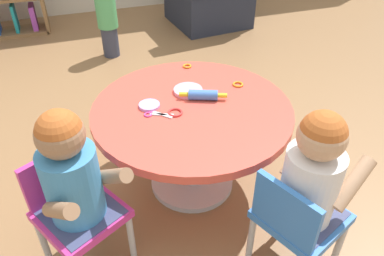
% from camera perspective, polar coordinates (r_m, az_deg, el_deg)
% --- Properties ---
extents(ground_plane, '(10.00, 10.00, 0.00)m').
position_cam_1_polar(ground_plane, '(2.08, 0.00, -8.24)').
color(ground_plane, olive).
extents(craft_table, '(0.95, 0.95, 0.49)m').
position_cam_1_polar(craft_table, '(1.83, 0.00, 0.37)').
color(craft_table, silver).
rests_on(craft_table, ground).
extents(child_chair_left, '(0.41, 0.41, 0.54)m').
position_cam_1_polar(child_chair_left, '(1.61, -17.22, -11.63)').
color(child_chair_left, '#B7B7BC').
rests_on(child_chair_left, ground).
extents(seated_child_left, '(0.40, 0.43, 0.51)m').
position_cam_1_polar(seated_child_left, '(1.43, -17.95, -6.37)').
color(seated_child_left, '#3F4772').
rests_on(seated_child_left, ground).
extents(child_chair_right, '(0.39, 0.39, 0.54)m').
position_cam_1_polar(child_chair_right, '(1.56, 15.54, -13.22)').
color(child_chair_right, '#B7B7BC').
rests_on(child_chair_right, ground).
extents(seated_child_right, '(0.42, 0.38, 0.51)m').
position_cam_1_polar(seated_child_right, '(1.43, 17.93, -6.38)').
color(seated_child_right, '#3F4772').
rests_on(seated_child_right, ground).
extents(toddler_standing, '(0.17, 0.17, 0.67)m').
position_cam_1_polar(toddler_standing, '(3.34, -12.80, 16.33)').
color(toddler_standing, '#33384C').
rests_on(toddler_standing, ground).
extents(rolling_pin, '(0.22, 0.11, 0.05)m').
position_cam_1_polar(rolling_pin, '(1.81, 1.68, 5.04)').
color(rolling_pin, '#3F72CC').
rests_on(rolling_pin, craft_table).
extents(craft_scissors, '(0.14, 0.12, 0.01)m').
position_cam_1_polar(craft_scissors, '(1.72, -5.65, 2.21)').
color(craft_scissors, silver).
rests_on(craft_scissors, craft_table).
extents(playdough_blob_0, '(0.14, 0.14, 0.02)m').
position_cam_1_polar(playdough_blob_0, '(1.88, -0.60, 5.69)').
color(playdough_blob_0, pink).
rests_on(playdough_blob_0, craft_table).
extents(playdough_blob_1, '(0.10, 0.10, 0.01)m').
position_cam_1_polar(playdough_blob_1, '(1.78, -6.49, 3.43)').
color(playdough_blob_1, '#CC99E5').
rests_on(playdough_blob_1, craft_table).
extents(cookie_cutter_0, '(0.06, 0.06, 0.01)m').
position_cam_1_polar(cookie_cutter_0, '(1.95, 6.98, 6.59)').
color(cookie_cutter_0, orange).
rests_on(cookie_cutter_0, craft_table).
extents(cookie_cutter_1, '(0.05, 0.05, 0.01)m').
position_cam_1_polar(cookie_cutter_1, '(2.12, -0.74, 9.37)').
color(cookie_cutter_1, orange).
rests_on(cookie_cutter_1, craft_table).
extents(cookie_cutter_2, '(0.07, 0.07, 0.01)m').
position_cam_1_polar(cookie_cutter_2, '(1.72, -2.58, 2.37)').
color(cookie_cutter_2, red).
rests_on(cookie_cutter_2, craft_table).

